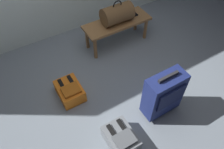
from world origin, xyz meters
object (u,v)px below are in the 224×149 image
at_px(duffel_bag_brown, 117,14).
at_px(suitcase_upright_navy, 164,94).
at_px(bench, 117,25).
at_px(backpack_orange, 70,91).
at_px(cell_phone, 134,13).
at_px(backpack_grey, 121,138).

relative_size(duffel_bag_brown, suitcase_upright_navy, 0.69).
height_order(bench, backpack_orange, bench).
xyz_separation_m(bench, cell_phone, (0.32, 0.04, 0.06)).
bearing_deg(bench, duffel_bag_brown, 180.00).
distance_m(bench, cell_phone, 0.33).
bearing_deg(duffel_bag_brown, suitcase_upright_navy, -99.02).
distance_m(bench, suitcase_upright_navy, 1.33).
bearing_deg(backpack_grey, suitcase_upright_navy, 9.81).
xyz_separation_m(duffel_bag_brown, backpack_grey, (-0.82, -1.42, -0.43)).
bearing_deg(duffel_bag_brown, backpack_orange, -151.11).
height_order(cell_phone, backpack_grey, cell_phone).
bearing_deg(suitcase_upright_navy, cell_phone, 68.59).
relative_size(backpack_orange, backpack_grey, 1.00).
relative_size(suitcase_upright_navy, backpack_orange, 1.67).
distance_m(duffel_bag_brown, backpack_grey, 1.70).
height_order(cell_phone, backpack_orange, cell_phone).
bearing_deg(cell_phone, backpack_orange, -155.73).
distance_m(cell_phone, suitcase_upright_navy, 1.46).
relative_size(duffel_bag_brown, backpack_grey, 1.16).
bearing_deg(suitcase_upright_navy, backpack_orange, 137.97).
xyz_separation_m(cell_phone, backpack_orange, (-1.36, -0.61, -0.30)).
bearing_deg(backpack_orange, bench, 28.82).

